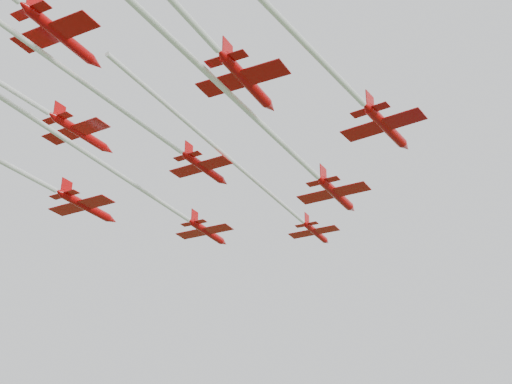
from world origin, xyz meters
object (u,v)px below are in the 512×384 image
Objects in this scene: jet_lead at (273,196)px; jet_row2_right at (283,144)px; jet_row4_right at (200,30)px; jet_row4_left at (12,90)px; jet_row3_left at (12,167)px; jet_row3_mid at (159,136)px; jet_row2_left at (163,203)px; jet_row3_right at (308,46)px.

jet_row2_right is (12.07, -13.67, -1.89)m from jet_lead.
jet_row4_left is at bearing 177.83° from jet_row4_right.
jet_row3_mid is (17.97, 7.15, 1.07)m from jet_row3_left.
jet_row4_right reaches higher than jet_row2_left.
jet_row3_mid is 0.96× the size of jet_row4_right.
jet_lead is 18.34m from jet_row2_right.
jet_lead reaches higher than jet_row2_left.
jet_row2_left is (-9.11, -12.23, -2.71)m from jet_lead.
jet_row3_right is (40.91, 4.48, 1.14)m from jet_row3_left.
jet_lead is 1.15× the size of jet_row2_left.
jet_row3_right is at bearing 44.72° from jet_row4_right.
jet_row3_left is (-16.69, -30.18, -2.10)m from jet_lead.
jet_row2_left is 21.25m from jet_row2_right.
jet_row4_left is at bearing -161.81° from jet_row3_right.
jet_lead is 1.31× the size of jet_row3_mid.
jet_row3_left is 14.74m from jet_row4_left.
jet_row2_right is 0.91× the size of jet_row3_right.
jet_row4_left is (-4.67, -38.52, -0.26)m from jet_lead.
jet_row2_right is 1.10× the size of jet_row3_left.
jet_row4_right is (6.47, -20.74, 0.35)m from jet_row2_right.
jet_row4_left is (-28.89, -12.82, 0.70)m from jet_row3_right.
jet_row3_left is at bearing -124.96° from jet_row2_left.
jet_row3_left is 1.21× the size of jet_row4_left.
jet_row3_left is (-7.58, -17.95, 0.62)m from jet_row2_left.
jet_row3_mid is at bearing -58.16° from jet_row2_left.
jet_row2_right is 1.44× the size of jet_row3_mid.
jet_lead is 1.21× the size of jet_row4_left.
jet_row3_left is at bearing -167.63° from jet_row3_mid.
jet_lead is at bearing 127.56° from jet_row3_right.
jet_row3_right is at bearing 14.84° from jet_row4_left.
jet_row4_right is (18.55, -34.41, -1.54)m from jet_lead.
jet_row4_right is at bearing -73.68° from jet_lead.
jet_lead is at bearing 83.87° from jet_row3_mid.
jet_row2_right reaches higher than jet_row2_left.
jet_row2_left is at bearing 165.81° from jet_row2_right.
jet_lead is at bearing 41.25° from jet_row2_left.
jet_row3_right is at bearing -15.96° from jet_row3_mid.
jet_row4_left is (-5.96, -15.49, 0.77)m from jet_row3_mid.
jet_row3_mid is 0.64× the size of jet_row3_right.
jet_lead is 1.00× the size of jet_row3_left.
jet_row3_left is at bearing -130.94° from jet_lead.
jet_row2_left is at bearing 129.06° from jet_row4_right.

